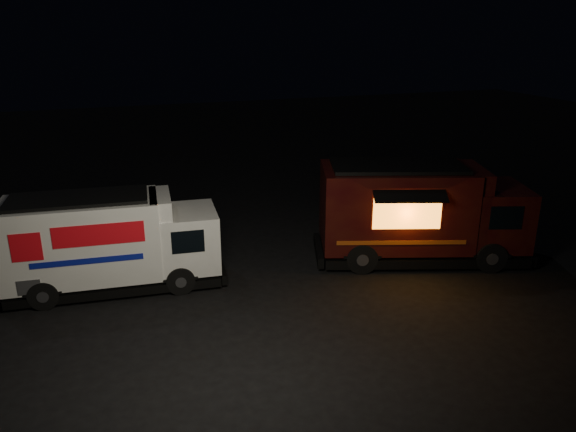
# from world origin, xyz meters

# --- Properties ---
(ground) EXTENTS (80.00, 80.00, 0.00)m
(ground) POSITION_xyz_m (0.00, 0.00, 0.00)
(ground) COLOR black
(ground) RESTS_ON ground
(white_truck) EXTENTS (6.26, 2.63, 2.76)m
(white_truck) POSITION_xyz_m (-3.72, 2.33, 1.38)
(white_truck) COLOR white
(white_truck) RESTS_ON ground
(red_truck) EXTENTS (7.13, 4.46, 3.11)m
(red_truck) POSITION_xyz_m (5.59, 1.20, 1.56)
(red_truck) COLOR #37110A
(red_truck) RESTS_ON ground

